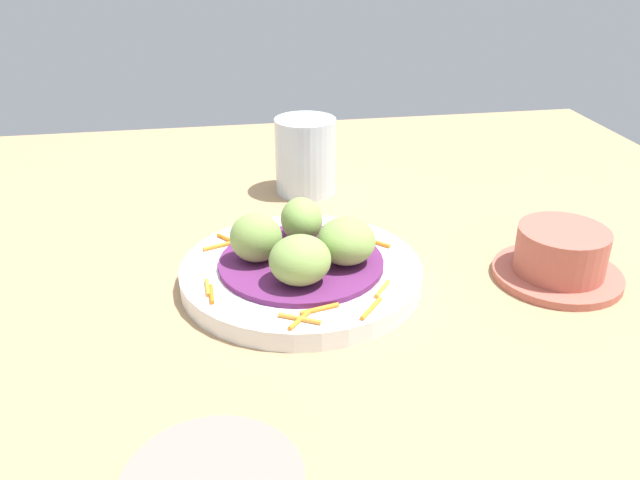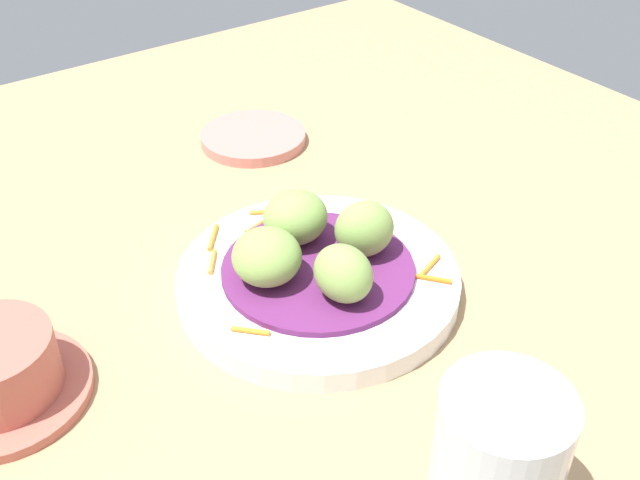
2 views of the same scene
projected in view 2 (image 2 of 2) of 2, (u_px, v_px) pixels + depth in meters
table_surface at (285, 303)px, 62.69cm from camera, size 110.00×110.00×2.00cm
main_plate at (318, 280)px, 62.08cm from camera, size 23.17×23.17×1.87cm
cabbage_bed at (318, 269)px, 61.38cm from camera, size 15.78×15.78×0.54cm
carrot_garnish at (305, 242)px, 64.56cm from camera, size 18.58×18.71×0.40cm
guac_scoop_left at (343, 273)px, 56.87cm from camera, size 5.31×4.50×4.48cm
guac_scoop_center at (364, 229)px, 61.36cm from camera, size 5.33×5.84×4.75cm
guac_scoop_right at (295, 217)px, 62.94cm from camera, size 5.27×5.68×4.47cm
guac_scoop_back at (270, 259)px, 58.40cm from camera, size 7.17×7.13×4.36cm
side_plate_small at (253, 138)px, 82.76cm from camera, size 11.45×11.45×1.16cm
water_glass at (498, 458)px, 43.01cm from camera, size 7.64×7.64×9.51cm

